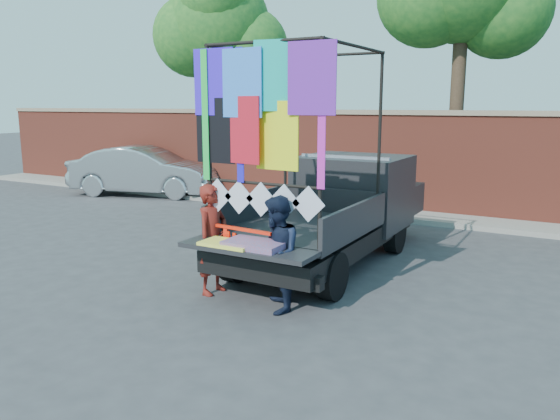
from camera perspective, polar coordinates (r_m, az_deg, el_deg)
The scene contains 9 objects.
ground at distance 8.28m, azimuth -2.08°, elevation -8.44°, with size 90.00×90.00×0.00m, color #38383A.
brick_wall at distance 14.32m, azimuth 12.72°, elevation 5.01°, with size 30.00×0.45×2.61m.
curb at distance 13.84m, azimuth 11.66°, elevation -0.45°, with size 30.00×1.20×0.12m, color gray.
tree_left at distance 18.31m, azimuth -6.45°, elevation 18.35°, with size 4.20×3.30×7.05m.
pickup_truck at distance 10.04m, azimuth 6.40°, elevation 0.30°, with size 2.26×5.68×3.58m.
sedan at distance 17.25m, azimuth -13.93°, elevation 3.99°, with size 1.57×4.51×1.49m, color #ACB0B3.
woman at distance 8.04m, azimuth -7.03°, elevation -3.07°, with size 0.59×0.39×1.62m, color maroon.
man at distance 7.29m, azimuth -0.36°, elevation -4.66°, with size 0.76×0.60×1.57m, color #141C33.
streamer_bundle at distance 7.69m, azimuth -4.58°, elevation -3.38°, with size 0.97×0.14×0.67m.
Camera 1 is at (4.09, -6.65, 2.76)m, focal length 35.00 mm.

